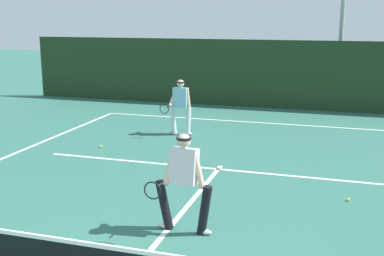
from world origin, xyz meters
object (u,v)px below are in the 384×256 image
object	(u,v)px
player_near	(183,179)
tennis_ball_extra	(101,146)
player_far	(180,104)
tennis_ball	(348,200)

from	to	relation	value
player_near	tennis_ball_extra	xyz separation A→B (m)	(-3.82, 4.40, -0.89)
player_far	tennis_ball	size ratio (longest dim) A/B	25.33
player_far	player_near	bearing A→B (deg)	110.20
player_near	tennis_ball_extra	world-z (taller)	player_near
player_far	tennis_ball_extra	size ratio (longest dim) A/B	25.33
player_far	tennis_ball_extra	xyz separation A→B (m)	(-1.61, -2.07, -0.89)
player_near	player_far	xyz separation A→B (m)	(-2.21, 6.47, -0.00)
player_far	tennis_ball	distance (m)	6.50
tennis_ball_extra	player_far	bearing A→B (deg)	52.15
tennis_ball	tennis_ball_extra	bearing A→B (deg)	161.43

